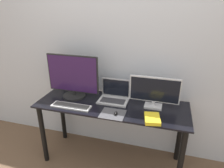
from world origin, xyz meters
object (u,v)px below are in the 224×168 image
at_px(monitor_left, 73,77).
at_px(keyboard, 71,106).
at_px(laptop, 115,95).
at_px(book, 152,119).
at_px(monitor_right, 154,92).
at_px(mouse, 116,113).

relative_size(monitor_left, keyboard, 1.41).
relative_size(laptop, book, 1.51).
bearing_deg(monitor_right, monitor_left, -179.99).
bearing_deg(monitor_left, keyboard, -71.76).
distance_m(mouse, book, 0.35).
relative_size(laptop, mouse, 5.82).
distance_m(laptop, mouse, 0.33).
height_order(keyboard, book, book).
height_order(monitor_right, keyboard, monitor_right).
bearing_deg(monitor_right, book, -86.49).
distance_m(monitor_left, monitor_right, 0.92).
distance_m(monitor_right, laptop, 0.45).
height_order(monitor_left, laptop, monitor_left).
bearing_deg(keyboard, monitor_right, 16.21).
height_order(monitor_left, mouse, monitor_left).
relative_size(monitor_left, mouse, 10.68).
bearing_deg(keyboard, book, -1.27).
bearing_deg(mouse, monitor_right, 38.38).
xyz_separation_m(laptop, book, (0.45, -0.30, -0.04)).
distance_m(keyboard, mouse, 0.50).
xyz_separation_m(mouse, book, (0.35, 0.01, -0.00)).
xyz_separation_m(keyboard, book, (0.85, -0.02, 0.01)).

